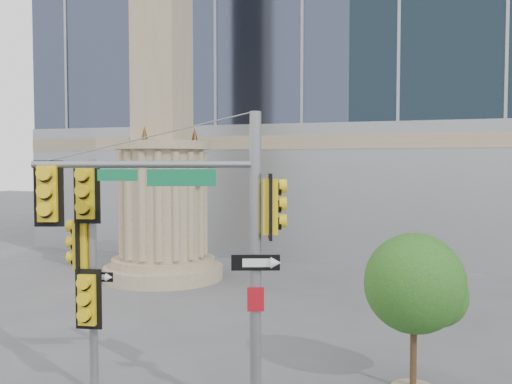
% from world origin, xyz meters
% --- Properties ---
extents(monument, '(4.40, 4.40, 16.60)m').
position_xyz_m(monument, '(-6.00, 9.00, 5.52)').
color(monument, '#9E846B').
rests_on(monument, ground).
extents(main_signal_pole, '(3.84, 1.69, 5.16)m').
position_xyz_m(main_signal_pole, '(0.22, -1.33, 3.20)').
color(main_signal_pole, slate).
rests_on(main_signal_pole, ground).
extents(secondary_signal_pole, '(0.80, 0.58, 4.40)m').
position_xyz_m(secondary_signal_pole, '(-2.16, -1.00, 2.58)').
color(secondary_signal_pole, slate).
rests_on(secondary_signal_pole, ground).
extents(street_tree, '(1.93, 1.89, 3.01)m').
position_xyz_m(street_tree, '(3.53, 1.22, 1.98)').
color(street_tree, '#9E846B').
rests_on(street_tree, ground).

